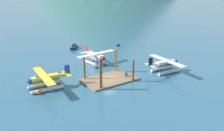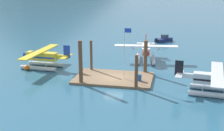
% 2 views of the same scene
% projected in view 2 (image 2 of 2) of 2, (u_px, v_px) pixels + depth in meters
% --- Properties ---
extents(ground_plane, '(1200.00, 1200.00, 0.00)m').
position_uv_depth(ground_plane, '(114.00, 79.00, 42.28)').
color(ground_plane, '#285670').
extents(dock_platform, '(10.59, 6.77, 0.30)m').
position_uv_depth(dock_platform, '(114.00, 78.00, 42.24)').
color(dock_platform, brown).
rests_on(dock_platform, ground).
extents(piling_near_left, '(0.52, 0.52, 5.84)m').
position_uv_depth(piling_near_left, '(81.00, 63.00, 39.46)').
color(piling_near_left, brown).
rests_on(piling_near_left, ground).
extents(piling_near_right, '(0.44, 0.44, 4.39)m').
position_uv_depth(piling_near_right, '(136.00, 72.00, 38.00)').
color(piling_near_right, brown).
rests_on(piling_near_right, ground).
extents(piling_far_left, '(0.38, 0.38, 4.70)m').
position_uv_depth(piling_far_left, '(91.00, 56.00, 45.13)').
color(piling_far_left, brown).
rests_on(piling_far_left, ground).
extents(piling_far_right, '(0.52, 0.52, 4.92)m').
position_uv_depth(piling_far_right, '(145.00, 57.00, 43.95)').
color(piling_far_right, brown).
rests_on(piling_far_right, ground).
extents(flagpole, '(0.95, 0.10, 7.05)m').
position_uv_depth(flagpole, '(125.00, 48.00, 40.38)').
color(flagpole, silver).
rests_on(flagpole, dock_platform).
extents(fuel_drum, '(0.62, 0.62, 0.88)m').
position_uv_depth(fuel_drum, '(139.00, 78.00, 40.58)').
color(fuel_drum, '#1E4C99').
rests_on(fuel_drum, dock_platform).
extents(mooring_buoy, '(0.81, 0.81, 0.81)m').
position_uv_depth(mooring_buoy, '(27.00, 68.00, 46.27)').
color(mooring_buoy, orange).
rests_on(mooring_buoy, ground).
extents(seaplane_white_bow_right, '(10.49, 7.95, 3.84)m').
position_uv_depth(seaplane_white_bow_right, '(146.00, 52.00, 51.14)').
color(seaplane_white_bow_right, '#B7BABF').
rests_on(seaplane_white_bow_right, ground).
extents(seaplane_yellow_port_fwd, '(7.97, 10.47, 3.84)m').
position_uv_depth(seaplane_yellow_port_fwd, '(42.00, 58.00, 46.98)').
color(seaplane_yellow_port_fwd, '#B7BABF').
rests_on(seaplane_yellow_port_fwd, ground).
extents(seaplane_silver_stbd_aft, '(7.95, 10.49, 3.84)m').
position_uv_depth(seaplane_silver_stbd_aft, '(214.00, 82.00, 36.43)').
color(seaplane_silver_stbd_aft, '#B7BABF').
rests_on(seaplane_silver_stbd_aft, ground).
extents(boat_navy_open_north, '(3.86, 4.17, 1.50)m').
position_uv_depth(boat_navy_open_north, '(164.00, 39.00, 67.00)').
color(boat_navy_open_north, navy).
rests_on(boat_navy_open_north, ground).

